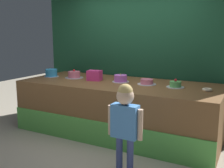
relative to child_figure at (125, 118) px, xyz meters
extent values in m
plane|color=#ADA38E|center=(-0.75, 0.63, -0.74)|extent=(12.00, 12.00, 0.00)
cube|color=brown|center=(-0.75, 1.33, -0.30)|extent=(3.39, 1.40, 0.88)
cube|color=#59B24C|center=(-0.75, 0.62, -0.54)|extent=(3.39, 0.02, 0.39)
cube|color=#19472D|center=(-0.75, 2.13, 0.57)|extent=(4.10, 0.08, 2.62)
cylinder|color=#3F4C8C|center=(-0.07, 0.00, -0.48)|extent=(0.08, 0.08, 0.50)
cylinder|color=#3F4C8C|center=(0.07, 0.00, -0.48)|extent=(0.08, 0.08, 0.50)
cube|color=#4C8CD8|center=(0.00, 0.00, -0.04)|extent=(0.31, 0.14, 0.39)
cylinder|color=beige|center=(-0.19, 0.00, -0.05)|extent=(0.06, 0.06, 0.36)
cylinder|color=beige|center=(0.19, 0.00, -0.05)|extent=(0.06, 0.06, 0.36)
sphere|color=beige|center=(0.00, 0.00, 0.26)|extent=(0.20, 0.20, 0.20)
sphere|color=tan|center=(0.00, 0.00, 0.32)|extent=(0.17, 0.17, 0.17)
cube|color=#E93889|center=(-1.23, 1.32, 0.23)|extent=(0.27, 0.21, 0.18)
torus|color=beige|center=(0.69, 1.31, 0.16)|extent=(0.14, 0.14, 0.04)
cylinder|color=silver|center=(-2.18, 1.29, 0.15)|extent=(0.28, 0.28, 0.01)
cylinder|color=#3399D8|center=(-2.18, 1.29, 0.22)|extent=(0.22, 0.22, 0.14)
cylinder|color=silver|center=(-1.70, 1.37, 0.15)|extent=(0.34, 0.34, 0.01)
cylinder|color=pink|center=(-1.70, 1.37, 0.21)|extent=(0.23, 0.23, 0.11)
sphere|color=red|center=(-1.70, 1.37, 0.29)|extent=(0.04, 0.04, 0.04)
cylinder|color=silver|center=(-0.75, 1.39, 0.15)|extent=(0.29, 0.29, 0.01)
cylinder|color=#CC66D8|center=(-0.75, 1.39, 0.21)|extent=(0.22, 0.22, 0.11)
cone|color=#F2E566|center=(-0.75, 1.39, 0.28)|extent=(0.02, 0.02, 0.03)
cylinder|color=silver|center=(-0.27, 1.39, 0.15)|extent=(0.31, 0.31, 0.01)
cylinder|color=pink|center=(-0.27, 1.39, 0.19)|extent=(0.21, 0.21, 0.08)
cylinder|color=silver|center=(0.21, 1.37, 0.15)|extent=(0.27, 0.27, 0.01)
cylinder|color=#59B259|center=(0.21, 1.37, 0.19)|extent=(0.18, 0.18, 0.08)
sphere|color=red|center=(0.21, 1.37, 0.26)|extent=(0.04, 0.04, 0.04)
camera|label=1|loc=(1.26, -2.69, 0.96)|focal=43.03mm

